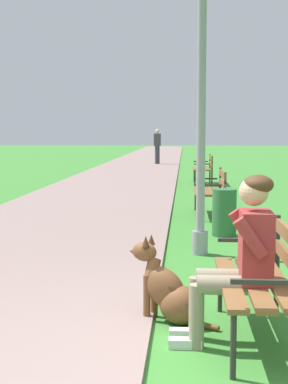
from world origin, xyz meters
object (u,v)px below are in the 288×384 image
litter_bin (224,213)px  park_bench_mid (213,188)px  person_seated_on_near_bench (240,253)px  park_bench_near (267,274)px  pedestrian_distant (157,147)px  lamp_post_near (202,60)px  park_bench_far (205,167)px  dog_brown (169,291)px

litter_bin → park_bench_mid: bearing=92.2°
person_seated_on_near_bench → park_bench_near: bearing=22.0°
pedestrian_distant → litter_bin: bearing=-84.2°
litter_bin → lamp_post_near: bearing=-106.3°
lamp_post_near → pedestrian_distant: 19.81m
park_bench_near → park_bench_far: (-0.02, 12.92, 0.00)m
park_bench_mid → dog_brown: bearing=-96.0°
litter_bin → pedestrian_distant: (-1.87, 18.35, 0.49)m
park_bench_near → lamp_post_near: bearing=97.7°
park_bench_near → park_bench_mid: (-0.10, 6.45, 0.00)m
park_bench_near → lamp_post_near: size_ratio=0.32×
park_bench_near → lamp_post_near: 3.61m
person_seated_on_near_bench → dog_brown: person_seated_on_near_bench is taller
park_bench_near → park_bench_far: size_ratio=1.00×
park_bench_far → dog_brown: (-0.71, -12.53, -0.25)m
park_bench_far → litter_bin: bearing=-90.0°
park_bench_mid → park_bench_far: size_ratio=1.00×
lamp_post_near → litter_bin: bearing=73.7°
park_bench_near → dog_brown: park_bench_near is taller
park_bench_near → pedestrian_distant: 22.81m
lamp_post_near → pedestrian_distant: (-1.48, 19.70, -1.58)m
park_bench_mid → park_bench_far: same height
park_bench_near → dog_brown: (-0.73, 0.38, -0.25)m
park_bench_far → person_seated_on_near_bench: person_seated_on_near_bench is taller
park_bench_mid → dog_brown: (-0.63, -6.07, -0.25)m
park_bench_far → park_bench_mid: bearing=-90.7°
litter_bin → pedestrian_distant: bearing=95.8°
dog_brown → lamp_post_near: lamp_post_near is taller
park_bench_mid → lamp_post_near: (-0.31, -3.41, 1.91)m
park_bench_near → pedestrian_distant: pedestrian_distant is taller
person_seated_on_near_bench → pedestrian_distant: (-1.68, 22.82, 0.16)m
lamp_post_near → park_bench_near: bearing=-82.3°
park_bench_far → lamp_post_near: lamp_post_near is taller
dog_brown → litter_bin: size_ratio=1.10×
dog_brown → litter_bin: 4.06m
pedestrian_distant → person_seated_on_near_bench: bearing=-85.8°
park_bench_near → park_bench_far: 12.92m
person_seated_on_near_bench → dog_brown: 0.82m
park_bench_mid → park_bench_far: 6.47m
person_seated_on_near_bench → lamp_post_near: 3.58m
dog_brown → park_bench_mid: bearing=84.0°
park_bench_far → pedestrian_distant: size_ratio=0.91×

